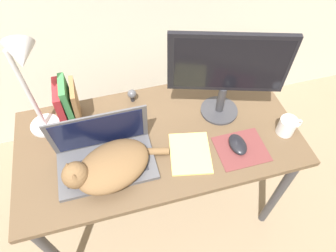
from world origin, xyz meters
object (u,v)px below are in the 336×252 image
Objects in this scene: laptop at (105,155)px; book_row at (67,104)px; webcam at (132,94)px; desk_lamp at (26,73)px; cat at (108,167)px; computer_mouse at (238,144)px; notepad at (190,153)px; mug at (287,126)px; external_monitor at (227,71)px.

book_row is at bearing 113.87° from laptop.
book_row reaches higher than webcam.
desk_lamp is (-0.09, -0.04, 0.23)m from book_row.
cat reaches higher than computer_mouse.
book_row is at bearing 145.45° from notepad.
mug is (0.79, 0.01, -0.01)m from cat.
book_row reaches higher than notepad.
notepad is 3.51× the size of webcam.
book_row is 3.40× the size of webcam.
mug is (0.80, -0.06, -0.01)m from laptop.
book_row is 0.30m from webcam.
book_row is 0.97× the size of notepad.
notepad is at bearing 0.89° from cat.
computer_mouse reaches higher than notepad.
book_row is (-0.67, 0.13, -0.15)m from external_monitor.
cat reaches higher than webcam.
external_monitor is (0.56, 0.14, 0.21)m from laptop.
cat is 0.35m from notepad.
computer_mouse is at bearing -21.82° from desk_lamp.
external_monitor is at bearing 19.73° from cat.
cat is at bearing -114.00° from webcam.
laptop reaches higher than mug.
desk_lamp is 2.10× the size of notepad.
cat is 0.46m from desk_lamp.
mug is at bearing 5.09° from computer_mouse.
book_row is 0.97m from mug.
mug reaches higher than computer_mouse.
mug is (0.45, 0.00, 0.04)m from notepad.
desk_lamp reaches higher than mug.
cat reaches higher than mug.
laptop is 1.67× the size of notepad.
book_row is 0.58m from notepad.
book_row is (-0.12, 0.33, 0.05)m from cat.
cat is at bearing -53.79° from desk_lamp.
mug is at bearing -30.34° from webcam.
notepad is 0.41m from webcam.
cat is at bearing -179.11° from notepad.
webcam is (-0.18, 0.37, 0.04)m from notepad.
notepad is at bearing -27.16° from desk_lamp.
external_monitor is at bearing -10.95° from book_row.
cat is (0.01, -0.06, 0.01)m from laptop.
laptop is at bearing -47.97° from desk_lamp.
laptop is at bearing 170.84° from notepad.
computer_mouse is 1.63× the size of webcam.
external_monitor is at bearing 43.00° from notepad.
laptop reaches higher than webcam.
notepad is (0.56, -0.29, -0.33)m from desk_lamp.
webcam is (0.38, 0.08, -0.30)m from desk_lamp.
laptop is at bearing 176.04° from mug.
cat is 0.41m from webcam.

